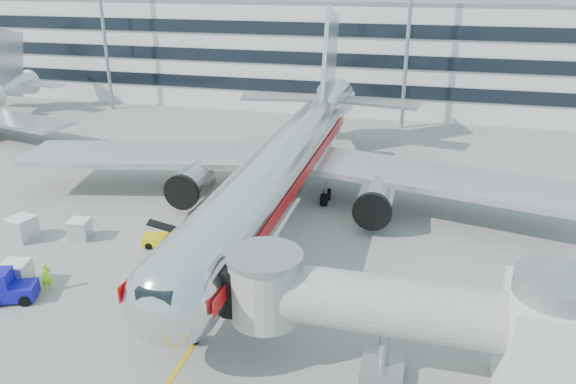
% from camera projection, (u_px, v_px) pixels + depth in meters
% --- Properties ---
extents(ground, '(180.00, 180.00, 0.00)m').
position_uv_depth(ground, '(241.00, 274.00, 38.88)').
color(ground, gray).
rests_on(ground, ground).
extents(lead_in_line, '(0.25, 70.00, 0.01)m').
position_uv_depth(lead_in_line, '(280.00, 216.00, 47.87)').
color(lead_in_line, '#E8A70C').
rests_on(lead_in_line, ground).
extents(main_jet, '(50.95, 48.70, 16.06)m').
position_uv_depth(main_jet, '(285.00, 163.00, 47.85)').
color(main_jet, silver).
rests_on(main_jet, ground).
extents(jet_bridge, '(17.80, 4.50, 7.00)m').
position_uv_depth(jet_bridge, '(421.00, 316.00, 27.40)').
color(jet_bridge, silver).
rests_on(jet_bridge, ground).
extents(terminal, '(150.00, 24.25, 15.60)m').
position_uv_depth(terminal, '(360.00, 50.00, 88.10)').
color(terminal, silver).
rests_on(terminal, ground).
extents(light_mast_west, '(2.40, 1.20, 25.45)m').
position_uv_depth(light_mast_west, '(101.00, 5.00, 79.34)').
color(light_mast_west, gray).
rests_on(light_mast_west, ground).
extents(light_mast_centre, '(2.40, 1.20, 25.45)m').
position_uv_depth(light_mast_centre, '(410.00, 11.00, 69.27)').
color(light_mast_centre, gray).
rests_on(light_mast_centre, ground).
extents(belt_loader, '(4.33, 2.29, 2.02)m').
position_uv_depth(belt_loader, '(170.00, 239.00, 42.63)').
color(belt_loader, yellow).
rests_on(belt_loader, ground).
extents(baggage_tug, '(3.22, 2.60, 2.12)m').
position_uv_depth(baggage_tug, '(9.00, 288.00, 35.43)').
color(baggage_tug, '#100E9F').
rests_on(baggage_tug, ground).
extents(cargo_container_left, '(1.74, 1.74, 1.59)m').
position_uv_depth(cargo_container_left, '(80.00, 229.00, 43.66)').
color(cargo_container_left, '#BABCC1').
rests_on(cargo_container_left, ground).
extents(cargo_container_right, '(2.06, 2.06, 1.86)m').
position_uv_depth(cargo_container_right, '(22.00, 228.00, 43.53)').
color(cargo_container_right, '#BABCC1').
rests_on(cargo_container_right, ground).
extents(cargo_container_front, '(2.02, 2.02, 1.80)m').
position_uv_depth(cargo_container_front, '(16.00, 275.00, 36.96)').
color(cargo_container_front, '#BABCC1').
rests_on(cargo_container_front, ground).
extents(ramp_worker, '(0.76, 0.85, 1.95)m').
position_uv_depth(ramp_worker, '(47.00, 277.00, 36.54)').
color(ramp_worker, '#90F419').
rests_on(ramp_worker, ground).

